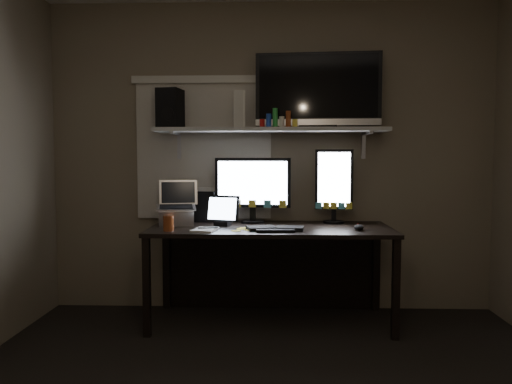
{
  "coord_description": "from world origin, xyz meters",
  "views": [
    {
      "loc": [
        0.01,
        -2.3,
        1.25
      ],
      "look_at": [
        -0.1,
        1.25,
        1.01
      ],
      "focal_mm": 35.0,
      "sensor_mm": 36.0,
      "label": 1
    }
  ],
  "objects_px": {
    "keyboard": "(275,228)",
    "monitor_landscape": "(253,190)",
    "game_console": "(239,110)",
    "desk": "(271,247)",
    "tv": "(318,91)",
    "mouse": "(359,227)",
    "cup": "(169,223)",
    "speaker": "(170,109)",
    "tablet": "(222,211)",
    "monitor_portrait": "(334,186)",
    "laptop": "(176,203)"
  },
  "relations": [
    {
      "from": "keyboard",
      "to": "monitor_landscape",
      "type": "bearing_deg",
      "value": 110.01
    },
    {
      "from": "keyboard",
      "to": "game_console",
      "type": "distance_m",
      "value": 1.0
    },
    {
      "from": "desk",
      "to": "tv",
      "type": "height_order",
      "value": "tv"
    },
    {
      "from": "keyboard",
      "to": "mouse",
      "type": "relative_size",
      "value": 3.72
    },
    {
      "from": "desk",
      "to": "cup",
      "type": "bearing_deg",
      "value": -153.96
    },
    {
      "from": "cup",
      "to": "keyboard",
      "type": "bearing_deg",
      "value": 5.65
    },
    {
      "from": "monitor_landscape",
      "to": "mouse",
      "type": "distance_m",
      "value": 0.9
    },
    {
      "from": "keyboard",
      "to": "cup",
      "type": "xyz_separation_m",
      "value": [
        -0.76,
        -0.08,
        0.04
      ]
    },
    {
      "from": "monitor_landscape",
      "to": "cup",
      "type": "bearing_deg",
      "value": -134.61
    },
    {
      "from": "keyboard",
      "to": "game_console",
      "type": "relative_size",
      "value": 1.47
    },
    {
      "from": "speaker",
      "to": "tv",
      "type": "bearing_deg",
      "value": 11.87
    },
    {
      "from": "desk",
      "to": "monitor_landscape",
      "type": "xyz_separation_m",
      "value": [
        -0.14,
        0.11,
        0.44
      ]
    },
    {
      "from": "keyboard",
      "to": "tv",
      "type": "relative_size",
      "value": 0.42
    },
    {
      "from": "cup",
      "to": "tablet",
      "type": "bearing_deg",
      "value": 37.94
    },
    {
      "from": "monitor_landscape",
      "to": "monitor_portrait",
      "type": "relative_size",
      "value": 1.02
    },
    {
      "from": "cup",
      "to": "speaker",
      "type": "bearing_deg",
      "value": 98.6
    },
    {
      "from": "monitor_portrait",
      "to": "tablet",
      "type": "bearing_deg",
      "value": -160.76
    },
    {
      "from": "monitor_landscape",
      "to": "desk",
      "type": "bearing_deg",
      "value": -31.29
    },
    {
      "from": "tablet",
      "to": "cup",
      "type": "bearing_deg",
      "value": -125.11
    },
    {
      "from": "desk",
      "to": "tv",
      "type": "distance_m",
      "value": 1.28
    },
    {
      "from": "keyboard",
      "to": "speaker",
      "type": "bearing_deg",
      "value": 152.53
    },
    {
      "from": "cup",
      "to": "game_console",
      "type": "height_order",
      "value": "game_console"
    },
    {
      "from": "tablet",
      "to": "cup",
      "type": "xyz_separation_m",
      "value": [
        -0.36,
        -0.28,
        -0.06
      ]
    },
    {
      "from": "monitor_portrait",
      "to": "speaker",
      "type": "bearing_deg",
      "value": -170.94
    },
    {
      "from": "laptop",
      "to": "tv",
      "type": "distance_m",
      "value": 1.41
    },
    {
      "from": "tv",
      "to": "speaker",
      "type": "xyz_separation_m",
      "value": [
        -1.15,
        -0.03,
        -0.14
      ]
    },
    {
      "from": "desk",
      "to": "laptop",
      "type": "bearing_deg",
      "value": -176.89
    },
    {
      "from": "tablet",
      "to": "laptop",
      "type": "distance_m",
      "value": 0.37
    },
    {
      "from": "tablet",
      "to": "cup",
      "type": "distance_m",
      "value": 0.46
    },
    {
      "from": "desk",
      "to": "monitor_portrait",
      "type": "xyz_separation_m",
      "value": [
        0.5,
        0.11,
        0.47
      ]
    },
    {
      "from": "monitor_portrait",
      "to": "game_console",
      "type": "height_order",
      "value": "game_console"
    },
    {
      "from": "tv",
      "to": "tablet",
      "type": "bearing_deg",
      "value": -162.08
    },
    {
      "from": "mouse",
      "to": "speaker",
      "type": "relative_size",
      "value": 0.36
    },
    {
      "from": "desk",
      "to": "tablet",
      "type": "relative_size",
      "value": 6.74
    },
    {
      "from": "monitor_landscape",
      "to": "monitor_portrait",
      "type": "xyz_separation_m",
      "value": [
        0.64,
        -0.0,
        0.03
      ]
    },
    {
      "from": "monitor_portrait",
      "to": "cup",
      "type": "height_order",
      "value": "monitor_portrait"
    },
    {
      "from": "monitor_portrait",
      "to": "speaker",
      "type": "relative_size",
      "value": 1.95
    },
    {
      "from": "desk",
      "to": "monitor_landscape",
      "type": "height_order",
      "value": "monitor_landscape"
    },
    {
      "from": "monitor_portrait",
      "to": "tablet",
      "type": "height_order",
      "value": "monitor_portrait"
    },
    {
      "from": "desk",
      "to": "game_console",
      "type": "bearing_deg",
      "value": 158.23
    },
    {
      "from": "mouse",
      "to": "game_console",
      "type": "bearing_deg",
      "value": 167.34
    },
    {
      "from": "desk",
      "to": "laptop",
      "type": "height_order",
      "value": "laptop"
    },
    {
      "from": "laptop",
      "to": "game_console",
      "type": "distance_m",
      "value": 0.88
    },
    {
      "from": "monitor_landscape",
      "to": "mouse",
      "type": "xyz_separation_m",
      "value": [
        0.78,
        -0.37,
        -0.25
      ]
    },
    {
      "from": "desk",
      "to": "speaker",
      "type": "xyz_separation_m",
      "value": [
        -0.79,
        0.07,
        1.08
      ]
    },
    {
      "from": "desk",
      "to": "game_console",
      "type": "height_order",
      "value": "game_console"
    },
    {
      "from": "mouse",
      "to": "tv",
      "type": "relative_size",
      "value": 0.11
    },
    {
      "from": "tablet",
      "to": "speaker",
      "type": "distance_m",
      "value": 0.9
    },
    {
      "from": "keyboard",
      "to": "speaker",
      "type": "distance_m",
      "value": 1.26
    },
    {
      "from": "desk",
      "to": "monitor_portrait",
      "type": "distance_m",
      "value": 0.7
    }
  ]
}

